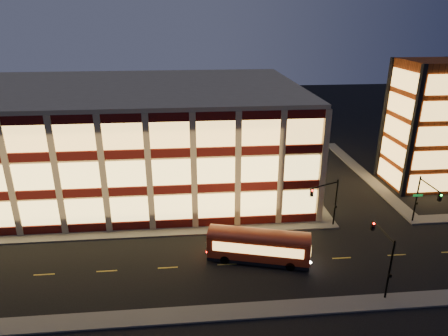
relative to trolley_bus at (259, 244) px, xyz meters
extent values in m
plane|color=black|center=(-13.25, 5.57, -1.93)|extent=(200.00, 200.00, 0.00)
cube|color=#514F4C|center=(-16.25, 6.57, -1.85)|extent=(54.00, 2.00, 0.15)
cube|color=#514F4C|center=(9.75, 22.57, -1.85)|extent=(2.00, 30.00, 0.15)
cube|color=#514F4C|center=(20.75, 22.57, -1.85)|extent=(2.00, 30.00, 0.15)
cube|color=#514F4C|center=(-13.25, -7.43, -1.85)|extent=(100.00, 2.00, 0.15)
cube|color=tan|center=(-16.25, 22.57, 5.07)|extent=(50.00, 30.00, 14.00)
cube|color=tan|center=(-16.25, 22.57, 12.32)|extent=(50.40, 30.40, 0.50)
cube|color=#470C0A|center=(-16.25, 7.45, -1.28)|extent=(50.10, 0.25, 1.00)
cube|color=#FFD36B|center=(-16.25, 7.47, 0.82)|extent=(49.00, 0.20, 3.00)
cube|color=#470C0A|center=(8.87, 22.57, -1.28)|extent=(0.25, 30.10, 1.00)
cube|color=#FFD36B|center=(8.85, 22.57, 0.82)|extent=(0.20, 29.00, 3.00)
cube|color=#470C0A|center=(-16.25, 7.45, 3.12)|extent=(50.10, 0.25, 1.00)
cube|color=#FFD36B|center=(-16.25, 7.47, 5.22)|extent=(49.00, 0.20, 3.00)
cube|color=#470C0A|center=(8.87, 22.57, 3.12)|extent=(0.25, 30.10, 1.00)
cube|color=#FFD36B|center=(8.85, 22.57, 5.22)|extent=(0.20, 29.00, 3.00)
cube|color=#470C0A|center=(-16.25, 7.45, 7.52)|extent=(50.10, 0.25, 1.00)
cube|color=#FFD36B|center=(-16.25, 7.47, 9.62)|extent=(49.00, 0.20, 3.00)
cube|color=#470C0A|center=(8.87, 22.57, 7.52)|extent=(0.25, 30.10, 1.00)
cube|color=#FFD36B|center=(8.85, 22.57, 9.62)|extent=(0.20, 29.00, 3.00)
cube|color=#8C3814|center=(26.75, 17.57, 7.07)|extent=(8.00, 8.00, 18.00)
cube|color=black|center=(22.75, 13.57, 7.07)|extent=(0.60, 0.60, 18.00)
cube|color=black|center=(22.75, 21.57, 7.07)|extent=(0.60, 0.60, 18.00)
cube|color=black|center=(30.75, 21.57, 7.07)|extent=(0.60, 0.60, 18.00)
cube|color=#FFBD59|center=(26.75, 13.49, -0.13)|extent=(6.60, 0.16, 2.60)
cube|color=#FFBD59|center=(22.67, 17.57, -0.13)|extent=(0.16, 6.60, 2.60)
cube|color=#FFBD59|center=(26.75, 13.49, 3.27)|extent=(6.60, 0.16, 2.60)
cube|color=#FFBD59|center=(22.67, 17.57, 3.27)|extent=(0.16, 6.60, 2.60)
cube|color=#FFBD59|center=(26.75, 13.49, 6.67)|extent=(6.60, 0.16, 2.60)
cube|color=#FFBD59|center=(22.67, 17.57, 6.67)|extent=(0.16, 6.60, 2.60)
cube|color=#FFBD59|center=(26.75, 13.49, 10.07)|extent=(6.60, 0.16, 2.60)
cube|color=#FFBD59|center=(22.67, 17.57, 10.07)|extent=(0.16, 6.60, 2.60)
cube|color=#FFBD59|center=(22.67, 17.57, 13.47)|extent=(0.16, 6.60, 2.60)
cylinder|color=black|center=(10.25, 6.37, 1.07)|extent=(0.18, 0.18, 6.00)
cylinder|color=black|center=(8.50, 5.62, 3.77)|extent=(3.56, 1.63, 0.14)
cube|color=black|center=(6.75, 4.87, 3.27)|extent=(0.32, 0.32, 0.95)
sphere|color=#FF0C05|center=(6.75, 4.69, 3.57)|extent=(0.20, 0.20, 0.20)
cube|color=black|center=(10.25, 6.17, 0.67)|extent=(0.25, 0.18, 0.28)
cylinder|color=black|center=(20.25, 6.37, 1.07)|extent=(0.18, 0.18, 6.00)
cylinder|color=black|center=(20.25, 4.37, 3.77)|extent=(0.14, 4.00, 0.14)
cube|color=black|center=(20.25, 2.37, 3.27)|extent=(0.32, 0.32, 0.95)
sphere|color=#0CFF26|center=(20.25, 2.19, 3.57)|extent=(0.20, 0.20, 0.20)
cube|color=black|center=(20.25, 6.17, 0.67)|extent=(0.25, 0.18, 0.28)
cube|color=#0C7226|center=(20.25, 6.22, 1.67)|extent=(1.20, 0.06, 0.28)
cylinder|color=black|center=(10.25, -6.93, 1.07)|extent=(0.18, 0.18, 6.00)
cylinder|color=black|center=(10.25, -4.93, 3.77)|extent=(0.14, 4.00, 0.14)
cube|color=black|center=(10.25, -2.93, 3.27)|extent=(0.32, 0.32, 0.95)
sphere|color=#FF0C05|center=(10.25, -3.11, 3.57)|extent=(0.20, 0.20, 0.20)
cube|color=black|center=(10.25, -7.13, 0.67)|extent=(0.25, 0.18, 0.28)
cube|color=maroon|center=(0.00, 0.00, -0.18)|extent=(10.58, 5.22, 2.36)
cube|color=black|center=(0.00, 0.00, -1.57)|extent=(10.58, 5.22, 0.36)
cylinder|color=black|center=(-3.47, -0.21, -1.47)|extent=(0.97, 0.54, 0.92)
cylinder|color=black|center=(-2.87, 1.97, -1.47)|extent=(0.97, 0.54, 0.92)
cylinder|color=black|center=(2.87, -1.97, -1.47)|extent=(0.97, 0.54, 0.92)
cylinder|color=black|center=(3.47, 0.21, -1.47)|extent=(0.97, 0.54, 0.92)
cube|color=#FFBD59|center=(-0.35, -1.27, 0.13)|extent=(8.72, 2.47, 1.03)
cube|color=#FFBD59|center=(0.35, 1.27, 0.13)|extent=(8.72, 2.47, 1.03)
camera|label=1|loc=(-6.80, -34.49, 21.86)|focal=32.00mm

